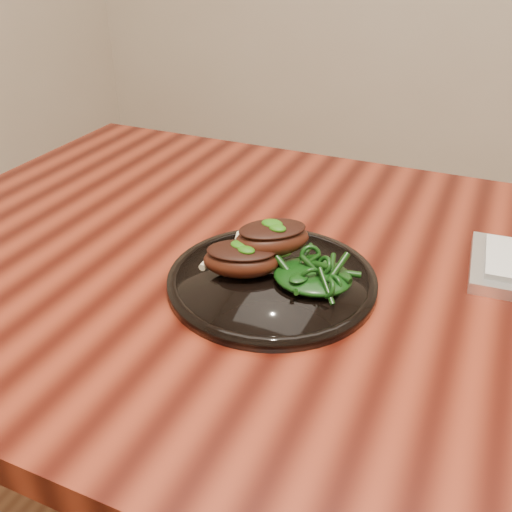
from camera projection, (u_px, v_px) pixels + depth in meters
The scene contains 6 objects.
desk at pixel (448, 353), 0.72m from camera, with size 1.60×0.80×0.75m.
plate at pixel (272, 280), 0.70m from camera, with size 0.26×0.26×0.02m.
lamb_chop_front at pixel (241, 258), 0.69m from camera, with size 0.11×0.09×0.04m.
lamb_chop_back at pixel (272, 237), 0.70m from camera, with size 0.11×0.10×0.04m.
herb_smear at pixel (265, 249), 0.75m from camera, with size 0.07×0.05×0.00m, color #144907.
greens_heap at pixel (313, 272), 0.68m from camera, with size 0.10×0.09×0.04m.
Camera 1 is at (0.00, -0.61, 1.14)m, focal length 40.00 mm.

